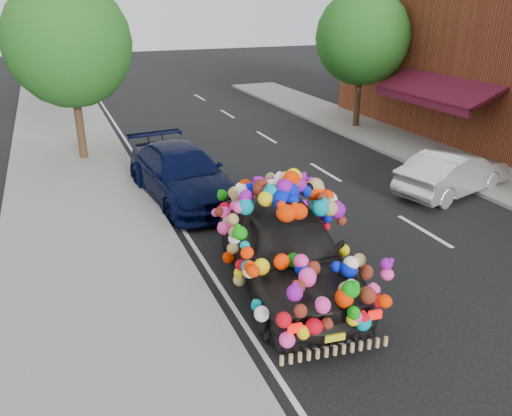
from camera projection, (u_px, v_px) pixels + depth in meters
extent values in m
plane|color=black|center=(296.00, 257.00, 11.29)|extent=(100.00, 100.00, 0.00)
cube|color=gray|center=(99.00, 294.00, 9.76)|extent=(4.00, 60.00, 0.12)
cube|color=gray|center=(196.00, 274.00, 10.44)|extent=(0.15, 60.00, 0.13)
cube|color=gray|center=(475.00, 172.00, 16.69)|extent=(3.00, 40.00, 0.12)
cube|color=#520F22|center=(435.00, 88.00, 18.54)|extent=(1.62, 5.20, 0.75)
cube|color=#520F22|center=(418.00, 100.00, 18.43)|extent=(0.06, 5.20, 0.35)
cylinder|color=#332114|center=(80.00, 123.00, 17.53)|extent=(0.28, 0.28, 2.73)
sphere|color=#1E4A13|center=(69.00, 44.00, 16.50)|extent=(4.20, 4.20, 4.20)
cylinder|color=#332114|center=(358.00, 99.00, 22.11)|extent=(0.28, 0.28, 2.64)
sphere|color=#1E4A13|center=(362.00, 37.00, 21.11)|extent=(4.00, 4.00, 4.00)
imported|color=black|center=(285.00, 248.00, 9.90)|extent=(2.55, 5.10, 1.67)
cube|color=red|center=(295.00, 328.00, 7.56)|extent=(0.23, 0.09, 0.14)
cube|color=red|center=(375.00, 315.00, 7.88)|extent=(0.23, 0.09, 0.14)
cube|color=yellow|center=(335.00, 338.00, 7.83)|extent=(0.34, 0.08, 0.12)
imported|color=black|center=(182.00, 174.00, 14.38)|extent=(2.64, 5.33, 1.49)
imported|color=silver|center=(453.00, 172.00, 14.77)|extent=(4.19, 2.34, 1.31)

